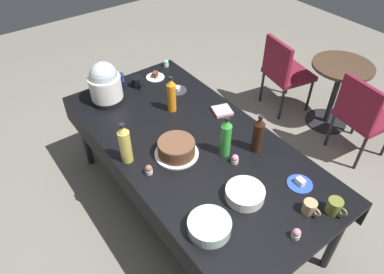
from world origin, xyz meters
TOP-DOWN VIEW (x-y plane):
  - ground at (0.00, 0.00)m, footprint 9.00×9.00m
  - potluck_table at (0.00, 0.00)m, footprint 2.20×1.10m
  - frosted_layer_cake at (0.04, -0.16)m, footprint 0.31×0.31m
  - slow_cooker at (-0.83, -0.25)m, footprint 0.27×0.27m
  - glass_salad_bowl at (0.65, -0.36)m, footprint 0.25×0.25m
  - ceramic_snack_bowl at (0.60, -0.04)m, footprint 0.24×0.24m
  - dessert_plate_white at (-0.91, 0.25)m, footprint 0.17×0.17m
  - dessert_plate_charcoal at (-0.61, 0.29)m, footprint 0.17×0.17m
  - dessert_plate_cobalt at (0.73, 0.31)m, footprint 0.16×0.16m
  - cupcake_lemon at (-1.02, 0.45)m, footprint 0.05×0.05m
  - cupcake_vanilla at (0.34, 0.11)m, footprint 0.05×0.05m
  - cupcake_berry at (0.97, -0.01)m, footprint 0.05×0.05m
  - cupcake_cocoa at (0.07, -0.41)m, footprint 0.05×0.05m
  - soda_bottle_ginger_ale at (-0.12, -0.46)m, footprint 0.08×0.08m
  - soda_bottle_orange_juice at (-0.41, 0.10)m, footprint 0.07×0.07m
  - soda_bottle_cola at (0.33, 0.32)m, footprint 0.08×0.08m
  - soda_bottle_lime_soda at (0.23, 0.11)m, footprint 0.07×0.07m
  - coffee_mug_olive at (0.99, 0.31)m, footprint 0.13×0.09m
  - coffee_mug_navy at (-1.00, -0.05)m, footprint 0.12×0.07m
  - coffee_mug_tan at (0.90, 0.19)m, footprint 0.12×0.08m
  - coffee_mug_black at (-0.88, 0.05)m, footprint 0.13×0.09m
  - paper_napkin_stack at (-0.15, 0.41)m, footprint 0.18×0.18m
  - maroon_chair_left at (-0.56, 1.66)m, footprint 0.52×0.52m
  - maroon_chair_right at (0.39, 1.66)m, footprint 0.50×0.50m
  - round_cafe_table at (-0.05, 1.89)m, footprint 0.60×0.60m

SIDE VIEW (x-z plane):
  - ground at x=0.00m, z-range 0.00..0.00m
  - maroon_chair_left at x=-0.56m, z-range 0.07..0.92m
  - maroon_chair_right at x=0.39m, z-range 0.07..0.92m
  - round_cafe_table at x=-0.05m, z-range 0.14..0.86m
  - potluck_table at x=0.00m, z-range 0.31..1.06m
  - dessert_plate_charcoal at x=-0.61m, z-range 0.74..0.78m
  - dessert_plate_cobalt at x=0.73m, z-range 0.74..0.78m
  - paper_napkin_stack at x=-0.15m, z-range 0.75..0.77m
  - dessert_plate_white at x=-0.91m, z-range 0.74..0.79m
  - cupcake_lemon at x=-1.02m, z-range 0.75..0.82m
  - cupcake_vanilla at x=0.34m, z-range 0.75..0.82m
  - cupcake_berry at x=0.97m, z-range 0.75..0.82m
  - cupcake_cocoa at x=0.07m, z-range 0.75..0.82m
  - ceramic_snack_bowl at x=0.60m, z-range 0.75..0.82m
  - glass_salad_bowl at x=0.65m, z-range 0.75..0.82m
  - coffee_mug_tan at x=0.90m, z-range 0.75..0.83m
  - coffee_mug_black at x=-0.88m, z-range 0.75..0.84m
  - coffee_mug_olive at x=0.99m, z-range 0.75..0.85m
  - coffee_mug_navy at x=-1.00m, z-range 0.75..0.85m
  - frosted_layer_cake at x=0.04m, z-range 0.75..0.86m
  - soda_bottle_cola at x=0.33m, z-range 0.74..1.04m
  - soda_bottle_orange_juice at x=-0.41m, z-range 0.74..1.05m
  - soda_bottle_ginger_ale at x=-0.12m, z-range 0.74..1.05m
  - soda_bottle_lime_soda at x=0.23m, z-range 0.74..1.05m
  - slow_cooker at x=-0.83m, z-range 0.74..1.10m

